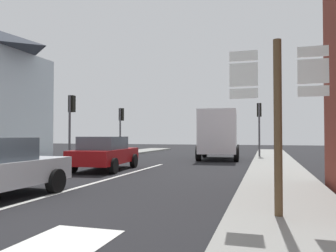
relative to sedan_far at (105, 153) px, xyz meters
The scene contains 11 objects.
ground_plane 2.26m from the sedan_far, 45.44° to the left, with size 80.00×80.00×0.00m, color black.
sidewalk_right 7.23m from the sedan_far, ahead, with size 2.28×44.00×0.14m, color gray.
sidewalk_left 4.28m from the sedan_far, behind, with size 2.28×44.00×0.14m, color gray.
lane_centre_stripe 2.99m from the sedan_far, 58.92° to the right, with size 0.16×12.00×0.01m, color silver.
lane_turn_arrow 10.32m from the sedan_far, 67.13° to the right, with size 1.20×2.20×0.01m, color silver.
sedan_far is the anchor object (origin of this frame).
delivery_truck 8.88m from the sedan_far, 63.77° to the left, with size 2.77×5.13×3.05m.
route_sign_post 10.09m from the sedan_far, 46.04° to the right, with size 1.66×0.14×3.20m.
traffic_light_far_right 11.87m from the sedan_far, 57.16° to the left, with size 0.30×0.49×3.68m.
traffic_light_far_left 9.92m from the sedan_far, 110.13° to the left, with size 0.30×0.49×3.50m.
traffic_light_near_left 4.69m from the sedan_far, 141.99° to the left, with size 0.30×0.49×3.69m.
Camera 1 is at (5.26, -4.88, 1.53)m, focal length 35.98 mm.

